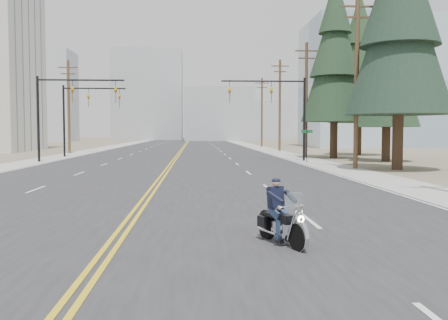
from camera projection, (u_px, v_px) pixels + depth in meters
name	position (u px, v px, depth m)	size (l,w,h in m)	color
ground_plane	(102.00, 261.00, 9.67)	(400.00, 400.00, 0.00)	#776D56
road	(184.00, 147.00, 79.44)	(20.00, 200.00, 0.01)	#303033
sidewalk_left	(111.00, 147.00, 78.78)	(3.00, 200.00, 0.01)	#A5A5A0
sidewalk_right	(256.00, 147.00, 80.10)	(3.00, 200.00, 0.01)	#A5A5A0
traffic_mast_left	(63.00, 102.00, 40.76)	(7.10, 0.26, 7.00)	black
traffic_mast_right	(281.00, 102.00, 41.79)	(7.10, 0.26, 7.00)	black
traffic_mast_far	(81.00, 107.00, 48.72)	(6.10, 0.26, 7.00)	black
street_sign	(307.00, 140.00, 40.09)	(0.90, 0.06, 2.62)	black
utility_pole_b	(357.00, 79.00, 32.97)	(2.20, 0.30, 11.50)	brown
utility_pole_c	(306.00, 98.00, 47.93)	(2.20, 0.30, 11.00)	brown
utility_pole_d	(280.00, 104.00, 62.87)	(2.20, 0.30, 11.50)	brown
utility_pole_e	(262.00, 111.00, 79.83)	(2.20, 0.30, 11.00)	brown
utility_pole_left	(69.00, 105.00, 56.47)	(2.20, 0.30, 10.50)	brown
glass_building	(382.00, 85.00, 80.70)	(24.00, 16.00, 20.00)	#9EB5CC
haze_bldg_a	(44.00, 96.00, 121.64)	(14.00, 12.00, 22.00)	#B7BCC6
haze_bldg_b	(218.00, 115.00, 134.31)	(18.00, 14.00, 14.00)	#ADB2B7
haze_bldg_c	(352.00, 105.00, 121.09)	(16.00, 12.00, 18.00)	#B7BCC6
haze_bldg_d	(148.00, 96.00, 147.76)	(20.00, 15.00, 26.00)	#ADB2B7
haze_bldg_e	(267.00, 120.00, 160.26)	(14.00, 14.00, 12.00)	#B7BCC6
haze_bldg_f	(5.00, 111.00, 135.90)	(12.00, 12.00, 16.00)	#ADB2B7
motorcyclist	(282.00, 212.00, 11.00)	(0.80, 1.88, 1.47)	black
conifer_near	(400.00, 10.00, 32.04)	(6.79, 6.79, 17.97)	#382619
conifer_mid	(388.00, 62.00, 41.20)	(5.38, 5.38, 14.35)	#382619
conifer_tall	(335.00, 53.00, 46.25)	(6.13, 6.13, 17.03)	#382619
conifer_far	(359.00, 62.00, 52.45)	(6.37, 6.37, 17.07)	#382619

